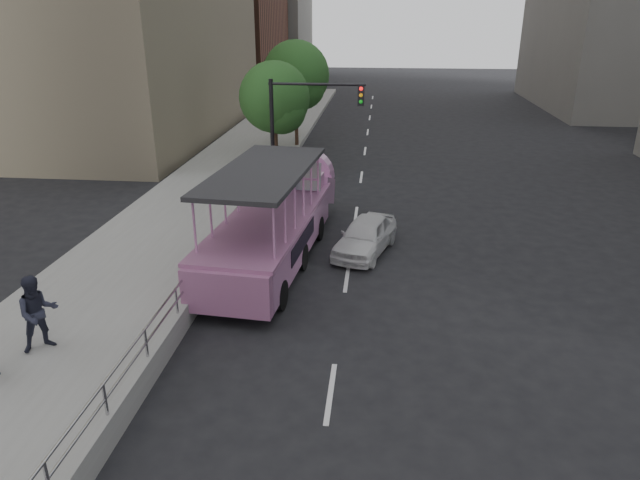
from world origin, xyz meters
TOP-DOWN VIEW (x-y plane):
  - ground at (0.00, 0.00)m, footprint 160.00×160.00m
  - sidewalk at (-5.75, 10.00)m, footprint 5.50×80.00m
  - kerb_wall at (-3.12, 2.00)m, footprint 0.24×30.00m
  - guardrail at (-3.12, 2.00)m, footprint 0.07×22.00m
  - duck_boat at (-1.51, 5.67)m, footprint 3.36×10.37m
  - car at (1.50, 6.09)m, footprint 2.49×3.95m
  - pedestrian_mid at (-5.99, -1.36)m, footprint 1.17×1.15m
  - parking_sign at (-2.85, 9.76)m, footprint 0.09×0.61m
  - traffic_signal at (-1.70, 12.50)m, footprint 4.20×0.32m
  - street_tree_near at (-3.30, 15.93)m, footprint 3.52×3.52m
  - street_tree_far at (-3.10, 21.93)m, footprint 3.97×3.97m

SIDE VIEW (x-z plane):
  - ground at x=0.00m, z-range 0.00..0.00m
  - sidewalk at x=-5.75m, z-range 0.00..0.30m
  - kerb_wall at x=-3.12m, z-range 0.30..0.66m
  - car at x=1.50m, z-range 0.00..1.25m
  - guardrail at x=-3.12m, z-range 0.79..1.50m
  - pedestrian_mid at x=-5.99m, z-range 0.30..2.20m
  - duck_boat at x=-1.51m, z-range -0.44..2.95m
  - parking_sign at x=-2.85m, z-range 0.35..3.06m
  - traffic_signal at x=-1.70m, z-range 0.90..6.10m
  - street_tree_near at x=-3.30m, z-range 0.96..6.68m
  - street_tree_far at x=-3.10m, z-range 1.08..7.53m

